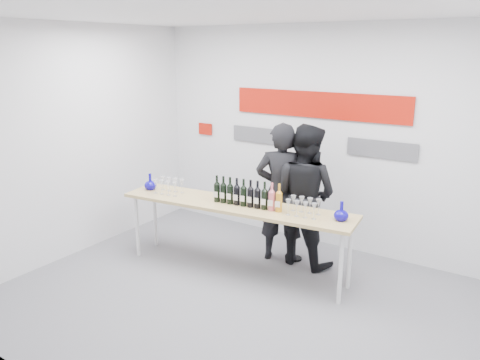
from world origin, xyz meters
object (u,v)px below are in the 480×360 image
at_px(presenter_right, 304,195).
at_px(tasting_table, 235,209).
at_px(mic_stand, 296,225).
at_px(presenter_left, 281,193).

bearing_deg(presenter_right, tasting_table, 56.82).
bearing_deg(mic_stand, presenter_right, -19.24).
bearing_deg(mic_stand, tasting_table, -145.83).
height_order(tasting_table, mic_stand, mic_stand).
distance_m(tasting_table, presenter_right, 0.91).
height_order(tasting_table, presenter_right, presenter_right).
relative_size(tasting_table, mic_stand, 1.86).
distance_m(tasting_table, mic_stand, 0.90).
bearing_deg(presenter_left, tasting_table, 43.25).
relative_size(tasting_table, presenter_left, 1.64).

